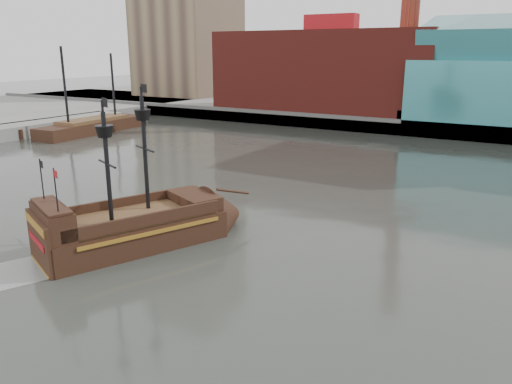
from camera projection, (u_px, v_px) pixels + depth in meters
The scene contains 6 objects.
ground at pixel (189, 299), 27.88m from camera, with size 400.00×400.00×0.00m, color #282B25.
promenade_far at pixel (463, 113), 103.75m from camera, with size 220.00×60.00×2.00m, color slate.
seawall at pixel (433, 130), 79.26m from camera, with size 220.00×1.00×2.60m, color #4C4C49.
pier at pixel (20, 130), 80.90m from camera, with size 6.00×40.00×2.00m, color slate.
pirate_ship at pixel (130, 231), 35.23m from camera, with size 10.71×16.67×12.04m.
docked_vessel at pixel (94, 127), 84.46m from camera, with size 6.49×22.01×14.76m.
Camera 1 is at (16.06, -19.77, 13.37)m, focal length 35.00 mm.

